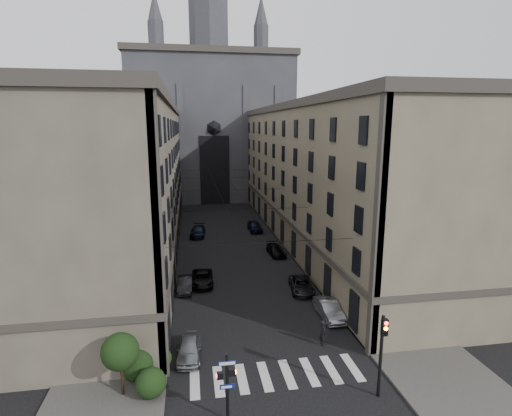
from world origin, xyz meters
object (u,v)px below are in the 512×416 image
car_left_midnear (185,284)px  car_right_midfar (276,250)px  car_left_midfar (202,279)px  car_right_midnear (302,285)px  car_right_far (255,226)px  pedestrian_signal_left (227,382)px  car_right_near (329,309)px  car_left_near (189,348)px  gothic_tower (211,118)px  traffic_light_right (382,347)px  car_left_far (198,231)px  pedestrian (323,333)px

car_left_midnear → car_right_midfar: car_left_midnear is taller
car_left_midnear → car_left_midfar: bearing=36.6°
car_left_midnear → car_right_midnear: car_left_midnear is taller
car_left_midfar → car_right_far: size_ratio=1.01×
pedestrian_signal_left → car_right_near: bearing=47.8°
car_left_near → car_right_far: size_ratio=0.87×
gothic_tower → pedestrian_signal_left: 75.15m
car_left_midnear → car_left_near: bearing=-86.9°
traffic_light_right → car_left_midfar: size_ratio=1.11×
car_right_near → car_right_midfar: 17.04m
pedestrian_signal_left → gothic_tower: bearing=87.3°
car_left_near → car_right_midfar: size_ratio=0.91×
pedestrian_signal_left → car_right_midnear: size_ratio=0.87×
traffic_light_right → car_right_near: bearing=87.1°
car_left_far → pedestrian: bearing=-69.3°
gothic_tower → car_left_midfar: size_ratio=12.42×
car_right_near → pedestrian: 4.57m
car_left_near → car_left_midfar: bearing=88.0°
gothic_tower → car_left_far: bearing=-96.8°
car_right_midnear → pedestrian_signal_left: bearing=-111.4°
car_left_near → car_right_far: 34.53m
gothic_tower → traffic_light_right: 74.67m
car_right_far → pedestrian: 33.03m
car_left_midnear → car_left_midfar: (1.73, 1.22, -0.01)m
pedestrian_signal_left → car_right_midnear: (8.84, 16.26, -1.68)m
pedestrian_signal_left → car_right_near: size_ratio=0.92×
gothic_tower → car_left_far: size_ratio=11.61×
car_left_near → pedestrian: bearing=3.9°
car_right_midnear → car_right_midfar: 11.38m
car_right_near → car_right_far: (-1.60, 28.91, 0.07)m
car_left_midfar → car_left_far: (0.00, 18.58, 0.08)m
gothic_tower → pedestrian: bearing=-86.4°
car_left_midnear → car_right_midfar: (11.20, 9.30, -0.02)m
pedestrian_signal_left → traffic_light_right: bearing=2.6°
pedestrian_signal_left → car_right_midfar: (8.79, 27.64, -1.68)m
car_left_far → car_right_near: 29.39m
car_right_near → car_right_midnear: size_ratio=0.95×
pedestrian_signal_left → car_right_midfar: 29.05m
car_right_midfar → car_left_midnear: bearing=-144.2°
pedestrian_signal_left → car_left_midfar: 19.65m
car_left_midfar → traffic_light_right: bearing=-61.3°
car_right_midfar → car_right_far: size_ratio=0.95×
car_left_midnear → pedestrian: pedestrian is taller
car_right_near → car_left_far: bearing=109.5°
car_left_far → pedestrian_signal_left: bearing=-83.1°
pedestrian → car_left_near: bearing=83.5°
gothic_tower → car_right_near: (6.11, -62.83, -17.08)m
car_right_midfar → pedestrian: (-1.12, -21.14, 0.34)m
traffic_light_right → pedestrian: bearing=103.3°
gothic_tower → car_left_midnear: 58.02m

